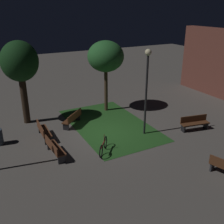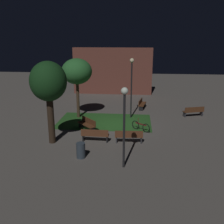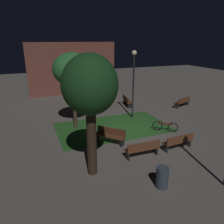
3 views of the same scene
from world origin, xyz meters
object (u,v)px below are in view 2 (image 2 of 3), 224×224
at_px(bicycle, 141,126).
at_px(bench_lawn_edge, 95,135).
at_px(bench_back_row, 142,104).
at_px(lamp_post_plaza_west, 132,79).
at_px(trash_bin, 81,150).
at_px(bench_by_lamp, 87,124).
at_px(tree_right_canopy, 77,72).
at_px(lamp_post_path_center, 124,114).
at_px(bench_path_side, 194,111).
at_px(tree_tall_center, 48,83).
at_px(bench_corner, 129,136).

bearing_deg(bicycle, bench_lawn_edge, -141.83).
relative_size(bench_back_row, lamp_post_plaza_west, 0.37).
bearing_deg(trash_bin, lamp_post_plaza_west, 71.48).
height_order(bench_lawn_edge, bench_back_row, same).
distance_m(bench_back_row, trash_bin, 11.48).
height_order(bench_by_lamp, tree_right_canopy, tree_right_canopy).
distance_m(bench_back_row, lamp_post_plaza_west, 4.29).
bearing_deg(lamp_post_path_center, bench_path_side, 59.82).
bearing_deg(lamp_post_plaza_west, bench_lawn_edge, -111.84).
height_order(bench_back_row, bicycle, bicycle).
height_order(tree_right_canopy, trash_bin, tree_right_canopy).
height_order(tree_right_canopy, tree_tall_center, tree_tall_center).
bearing_deg(bench_by_lamp, bench_lawn_edge, -66.48).
height_order(bench_by_lamp, tree_tall_center, tree_tall_center).
bearing_deg(bench_path_side, bench_corner, -130.46).
distance_m(bench_lawn_edge, trash_bin, 2.41).
relative_size(bench_path_side, lamp_post_path_center, 0.43).
bearing_deg(bench_corner, trash_bin, -138.17).
bearing_deg(bench_corner, bench_path_side, 49.54).
relative_size(tree_tall_center, lamp_post_plaza_west, 1.05).
distance_m(bench_path_side, bicycle, 6.07).
xyz_separation_m(bench_corner, lamp_post_path_center, (-0.17, -3.24, 2.46)).
relative_size(bench_by_lamp, lamp_post_path_center, 0.38).
distance_m(lamp_post_path_center, trash_bin, 3.62).
bearing_deg(lamp_post_plaza_west, bench_path_side, 8.74).
relative_size(bench_by_lamp, trash_bin, 1.84).
xyz_separation_m(tree_right_canopy, bicycle, (5.30, -2.82, -3.56)).
relative_size(bench_lawn_edge, lamp_post_plaza_west, 0.36).
bearing_deg(bench_by_lamp, bicycle, 3.46).
bearing_deg(lamp_post_plaza_west, bench_corner, -89.84).
bearing_deg(tree_right_canopy, tree_tall_center, -94.91).
bearing_deg(bench_by_lamp, tree_right_canopy, 113.99).
height_order(bench_path_side, trash_bin, trash_bin).
relative_size(bench_corner, trash_bin, 2.04).
distance_m(bench_corner, bench_by_lamp, 3.80).
xyz_separation_m(bench_path_side, bicycle, (-4.60, -3.96, -0.14)).
height_order(bench_lawn_edge, bench_path_side, same).
bearing_deg(lamp_post_plaza_west, bench_by_lamp, -132.92).
height_order(bench_path_side, bicycle, bicycle).
bearing_deg(bench_corner, tree_right_canopy, 130.98).
bearing_deg(tree_right_canopy, bench_by_lamp, -66.01).
bearing_deg(tree_tall_center, bench_lawn_edge, 7.94).
relative_size(bench_back_row, tree_right_canopy, 0.37).
bearing_deg(tree_tall_center, tree_right_canopy, 85.09).
height_order(lamp_post_plaza_west, bicycle, lamp_post_plaza_west).
relative_size(bench_path_side, bicycle, 1.41).
distance_m(lamp_post_plaza_west, trash_bin, 8.79).
bearing_deg(lamp_post_path_center, bench_by_lamp, 118.97).
relative_size(bench_corner, tree_tall_center, 0.35).
relative_size(lamp_post_plaza_west, bicycle, 3.80).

